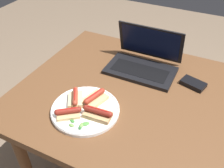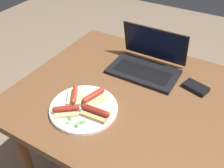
# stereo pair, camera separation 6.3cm
# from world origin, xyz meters

# --- Properties ---
(desk) EXTENTS (1.17, 0.89, 0.75)m
(desk) POSITION_xyz_m (0.00, 0.00, 0.66)
(desk) COLOR brown
(desk) RESTS_ON ground_plane
(laptop) EXTENTS (0.34, 0.25, 0.20)m
(laptop) POSITION_xyz_m (-0.09, 0.20, 0.79)
(laptop) COLOR black
(laptop) RESTS_ON desk
(plate) EXTENTS (0.29, 0.29, 0.02)m
(plate) POSITION_xyz_m (-0.20, -0.20, 0.76)
(plate) COLOR white
(plate) RESTS_ON desk
(sausage_toast_left) EXTENTS (0.10, 0.11, 0.04)m
(sausage_toast_left) POSITION_xyz_m (-0.26, -0.18, 0.78)
(sausage_toast_left) COLOR #D6B784
(sausage_toast_left) RESTS_ON plate
(sausage_toast_middle) EXTENTS (0.13, 0.07, 0.05)m
(sausage_toast_middle) POSITION_xyz_m (-0.13, -0.22, 0.78)
(sausage_toast_middle) COLOR tan
(sausage_toast_middle) RESTS_ON plate
(sausage_toast_right) EXTENTS (0.11, 0.10, 0.04)m
(sausage_toast_right) POSITION_xyz_m (-0.24, -0.26, 0.78)
(sausage_toast_right) COLOR tan
(sausage_toast_right) RESTS_ON plate
(sausage_toast_extra) EXTENTS (0.10, 0.12, 0.04)m
(sausage_toast_extra) POSITION_xyz_m (-0.18, -0.14, 0.78)
(sausage_toast_extra) COLOR tan
(sausage_toast_extra) RESTS_ON plate
(salad_pile) EXTENTS (0.09, 0.06, 0.01)m
(salad_pile) POSITION_xyz_m (-0.17, -0.29, 0.77)
(salad_pile) COLOR #387A33
(salad_pile) RESTS_ON plate
(external_drive) EXTENTS (0.13, 0.09, 0.02)m
(external_drive) POSITION_xyz_m (0.17, 0.18, 0.76)
(external_drive) COLOR black
(external_drive) RESTS_ON desk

